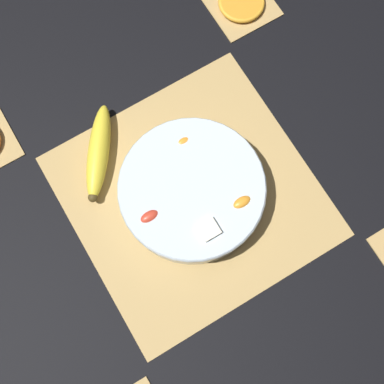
% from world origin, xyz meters
% --- Properties ---
extents(ground_plane, '(6.00, 6.00, 0.00)m').
position_xyz_m(ground_plane, '(0.00, 0.00, 0.00)').
color(ground_plane, black).
extents(bamboo_mat_center, '(0.42, 0.42, 0.01)m').
position_xyz_m(bamboo_mat_center, '(-0.00, 0.00, 0.00)').
color(bamboo_mat_center, tan).
rests_on(bamboo_mat_center, ground_plane).
extents(coaster_mat_far_right, '(0.12, 0.12, 0.01)m').
position_xyz_m(coaster_mat_far_right, '(0.29, 0.29, 0.00)').
color(coaster_mat_far_right, tan).
rests_on(coaster_mat_far_right, ground_plane).
extents(fruit_salad_bowl, '(0.26, 0.26, 0.07)m').
position_xyz_m(fruit_salad_bowl, '(-0.00, -0.00, 0.04)').
color(fruit_salad_bowl, silver).
rests_on(fruit_salad_bowl, bamboo_mat_center).
extents(whole_banana, '(0.13, 0.17, 0.04)m').
position_xyz_m(whole_banana, '(-0.11, 0.15, 0.03)').
color(whole_banana, yellow).
rests_on(whole_banana, bamboo_mat_center).
extents(orange_slice_whole, '(0.09, 0.09, 0.01)m').
position_xyz_m(orange_slice_whole, '(0.29, 0.29, 0.01)').
color(orange_slice_whole, orange).
rests_on(orange_slice_whole, coaster_mat_far_right).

